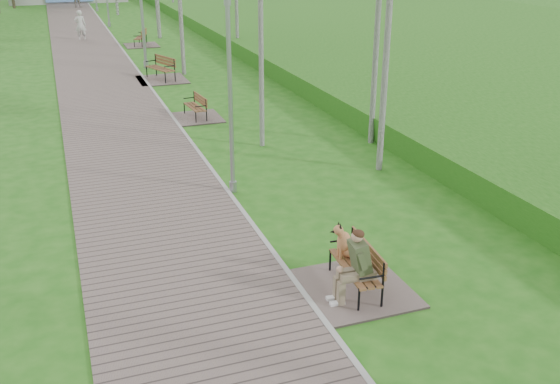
{
  "coord_description": "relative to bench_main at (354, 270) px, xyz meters",
  "views": [
    {
      "loc": [
        -3.43,
        -11.08,
        5.59
      ],
      "look_at": [
        0.3,
        -0.73,
        1.05
      ],
      "focal_mm": 40.0,
      "sensor_mm": 36.0,
      "label": 1
    }
  ],
  "objects": [
    {
      "name": "lamp_post_second",
      "position": [
        -0.37,
        20.51,
        2.26
      ],
      "size": [
        0.22,
        0.22,
        5.73
      ],
      "color": "gray",
      "rests_on": "ground"
    },
    {
      "name": "ground",
      "position": [
        -0.82,
        2.91,
        -0.42
      ],
      "size": [
        120.0,
        120.0,
        0.0
      ],
      "primitive_type": "plane",
      "color": "#1F5D14",
      "rests_on": "ground"
    },
    {
      "name": "kerb",
      "position": [
        -0.82,
        24.41,
        -0.39
      ],
      "size": [
        0.1,
        67.0,
        0.05
      ],
      "primitive_type": "cube",
      "color": "#999993",
      "rests_on": "ground"
    },
    {
      "name": "bench_far",
      "position": [
        0.29,
        26.84,
        -0.22
      ],
      "size": [
        1.75,
        1.95,
        1.08
      ],
      "color": "#6B5B57",
      "rests_on": "ground"
    },
    {
      "name": "bench_second",
      "position": [
        -0.12,
        11.5,
        -0.24
      ],
      "size": [
        1.55,
        1.73,
        0.95
      ],
      "color": "#6B5B57",
      "rests_on": "ground"
    },
    {
      "name": "embankment",
      "position": [
        11.18,
        22.91,
        -0.42
      ],
      "size": [
        14.0,
        70.0,
        1.6
      ],
      "primitive_type": "cube",
      "color": "#438527",
      "rests_on": "ground"
    },
    {
      "name": "walkway",
      "position": [
        -2.57,
        24.41,
        -0.4
      ],
      "size": [
        3.5,
        67.0,
        0.04
      ],
      "primitive_type": "cube",
      "color": "#6B5B57",
      "rests_on": "ground"
    },
    {
      "name": "lamp_post_near",
      "position": [
        -0.69,
        4.97,
        1.66
      ],
      "size": [
        0.17,
        0.17,
        4.44
      ],
      "color": "gray",
      "rests_on": "ground"
    },
    {
      "name": "pedestrian_near",
      "position": [
        -2.61,
        30.01,
        0.42
      ],
      "size": [
        0.65,
        0.46,
        1.67
      ],
      "primitive_type": "imported",
      "rotation": [
        0.0,
        0.0,
        3.04
      ],
      "color": "beige",
      "rests_on": "ground"
    },
    {
      "name": "bench_main",
      "position": [
        0.0,
        0.0,
        0.0
      ],
      "size": [
        1.71,
        1.9,
        1.49
      ],
      "color": "#6B5B57",
      "rests_on": "ground"
    },
    {
      "name": "bench_third",
      "position": [
        -0.18,
        17.73,
        -0.19
      ],
      "size": [
        1.96,
        2.17,
        1.2
      ],
      "color": "#6B5B57",
      "rests_on": "ground"
    }
  ]
}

